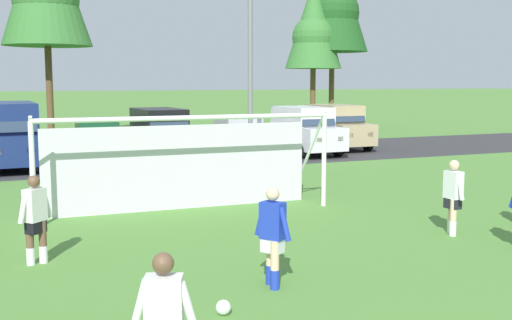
{
  "coord_description": "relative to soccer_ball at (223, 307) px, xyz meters",
  "views": [
    {
      "loc": [
        -5.18,
        -1.91,
        3.33
      ],
      "look_at": [
        -0.13,
        10.09,
        1.68
      ],
      "focal_mm": 43.98,
      "sensor_mm": 36.0,
      "label": 1
    }
  ],
  "objects": [
    {
      "name": "parked_car_slot_center_left",
      "position": [
        1.22,
        19.45,
        0.77
      ],
      "size": [
        2.17,
        4.27,
        1.72
      ],
      "color": "#194C2D",
      "rests_on": "ground"
    },
    {
      "name": "ground_plane",
      "position": [
        2.27,
        8.78,
        -0.11
      ],
      "size": [
        400.0,
        400.0,
        0.0
      ],
      "primitive_type": "plane",
      "color": "#518438"
    },
    {
      "name": "player_defender_far",
      "position": [
        1.16,
        0.86,
        0.71
      ],
      "size": [
        0.41,
        0.7,
        1.64
      ],
      "color": "beige",
      "rests_on": "ground"
    },
    {
      "name": "parking_lot_strip",
      "position": [
        2.27,
        18.37,
        -0.11
      ],
      "size": [
        52.0,
        8.4,
        0.01
      ],
      "primitive_type": "cube",
      "color": "#333335",
      "rests_on": "ground"
    },
    {
      "name": "parked_car_slot_center_right",
      "position": [
        7.36,
        18.34,
        0.77
      ],
      "size": [
        2.05,
        4.2,
        1.72
      ],
      "color": "#B2B2BC",
      "rests_on": "ground"
    },
    {
      "name": "player_striker_near",
      "position": [
        -2.29,
        3.7,
        0.71
      ],
      "size": [
        0.66,
        0.5,
        1.64
      ],
      "color": "brown",
      "rests_on": "ground"
    },
    {
      "name": "soccer_ball",
      "position": [
        0.0,
        0.0,
        0.0
      ],
      "size": [
        0.22,
        0.22,
        0.22
      ],
      "color": "white",
      "rests_on": "ground"
    },
    {
      "name": "tree_right_edge",
      "position": [
        16.72,
        28.85,
        6.71
      ],
      "size": [
        3.72,
        3.72,
        9.93
      ],
      "color": "brown",
      "rests_on": "ground"
    },
    {
      "name": "parked_car_slot_far_right",
      "position": [
        12.64,
        18.73,
        1.0
      ],
      "size": [
        2.18,
        4.62,
        2.16
      ],
      "color": "tan",
      "rests_on": "ground"
    },
    {
      "name": "tree_mid_right",
      "position": [
        18.46,
        29.43,
        8.61
      ],
      "size": [
        4.75,
        4.75,
        12.68
      ],
      "color": "brown",
      "rests_on": "ground"
    },
    {
      "name": "parked_car_slot_right",
      "position": [
        10.14,
        17.31,
        1.0
      ],
      "size": [
        2.23,
        4.65,
        2.16
      ],
      "color": "silver",
      "rests_on": "ground"
    },
    {
      "name": "soccer_goal",
      "position": [
        1.53,
        7.28,
        1.18
      ],
      "size": [
        7.46,
        2.12,
        2.57
      ],
      "color": "white",
      "rests_on": "ground"
    },
    {
      "name": "parked_car_slot_center",
      "position": [
        3.61,
        17.91,
        1.0
      ],
      "size": [
        2.29,
        4.68,
        2.16
      ],
      "color": "black",
      "rests_on": "ground"
    },
    {
      "name": "parked_car_slot_left",
      "position": [
        -2.33,
        17.41,
        1.23
      ],
      "size": [
        2.28,
        4.84,
        2.52
      ],
      "color": "navy",
      "rests_on": "ground"
    },
    {
      "name": "street_lamp",
      "position": [
        6.35,
        14.01,
        3.47
      ],
      "size": [
        2.0,
        0.32,
        6.88
      ],
      "color": "slate",
      "rests_on": "ground"
    },
    {
      "name": "player_trailing_back",
      "position": [
        6.2,
        2.53,
        0.71
      ],
      "size": [
        0.27,
        0.74,
        1.64
      ],
      "color": "beige",
      "rests_on": "ground"
    }
  ]
}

